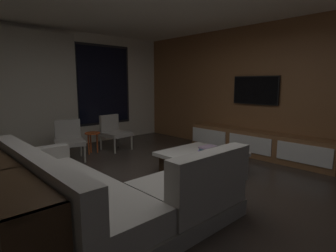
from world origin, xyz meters
name	(u,v)px	position (x,y,z in m)	size (l,w,h in m)	color
floor	(156,194)	(0.00, 0.00, 0.00)	(9.20, 9.20, 0.00)	#332B26
back_wall_with_window	(49,90)	(-0.06, 3.62, 1.34)	(6.60, 0.30, 2.70)	beige
media_wall	(269,90)	(3.06, 0.00, 1.35)	(0.12, 7.80, 2.70)	brown
sectional_couch	(101,195)	(-0.90, -0.14, 0.29)	(1.98, 2.50, 0.82)	gray
coffee_table	(201,162)	(1.11, 0.13, 0.19)	(1.16, 1.16, 0.36)	#332213
book_stack_on_coffee_table	(208,149)	(1.23, 0.10, 0.41)	(0.30, 0.20, 0.09)	#8E64C6
accent_chair_near_window	(114,130)	(0.95, 2.60, 0.43)	(0.60, 0.62, 0.78)	#B2ADA0
accent_chair_by_curtain	(69,138)	(-0.16, 2.45, 0.43)	(0.68, 0.69, 0.78)	#B2ADA0
side_stool	(92,136)	(0.40, 2.56, 0.37)	(0.32, 0.32, 0.46)	#BF4C1E
media_console	(257,144)	(2.77, 0.05, 0.25)	(0.46, 3.10, 0.52)	brown
mounted_tv	(255,90)	(2.95, 0.25, 1.35)	(0.05, 1.02, 0.59)	black
console_table_behind_couch	(2,205)	(-1.81, -0.01, 0.42)	(0.40, 2.10, 0.74)	#332213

